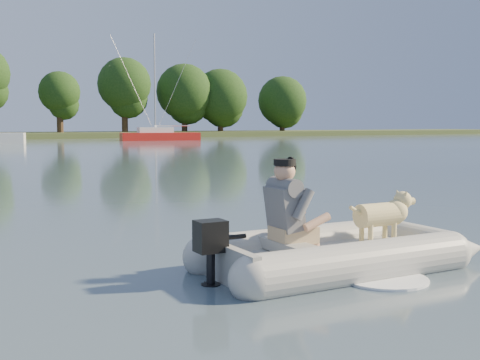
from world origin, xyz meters
TOP-DOWN VIEW (x-y plane):
  - water at (0.00, 0.00)m, footprint 160.00×160.00m
  - treeline at (5.75, 61.07)m, footprint 84.66×7.35m
  - dinghy at (0.06, -0.12)m, footprint 4.18×2.68m
  - man at (-0.58, -0.05)m, footprint 0.68×0.59m
  - dog at (0.65, -0.08)m, footprint 0.86×0.33m
  - outboard_motor at (-1.46, -0.07)m, footprint 0.39×0.28m
  - sailboat at (17.10, 46.80)m, footprint 7.45×3.47m

SIDE VIEW (x-z plane):
  - water at x=0.00m, z-range 0.00..0.00m
  - outboard_motor at x=-1.46m, z-range -0.08..0.64m
  - sailboat at x=17.10m, z-range -4.50..5.36m
  - dog at x=0.65m, z-range 0.19..0.76m
  - dinghy at x=0.06m, z-range -0.10..1.17m
  - man at x=-0.58m, z-range 0.22..1.20m
  - treeline at x=5.75m, z-range 0.66..9.93m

